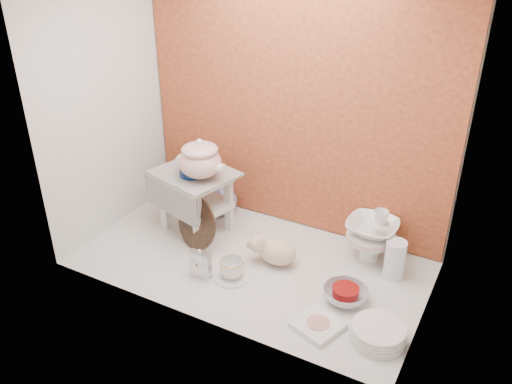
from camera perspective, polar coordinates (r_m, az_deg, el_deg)
ground at (r=2.88m, az=-0.54°, el=-7.47°), size 1.80×1.80×0.00m
niche_shell at (r=2.60m, az=1.32°, el=11.52°), size 1.86×1.03×1.53m
step_stool at (r=3.08m, az=-6.36°, el=-0.96°), size 0.50×0.46×0.37m
soup_tureen at (r=2.88m, az=-5.95°, el=3.55°), size 0.30×0.30×0.23m
cobalt_bowl at (r=2.96m, az=-6.82°, el=2.25°), size 0.17×0.17×0.05m
floral_platter at (r=3.38m, az=-6.06°, el=1.74°), size 0.38×0.24×0.36m
blue_white_vase at (r=3.27m, az=-3.84°, el=-0.52°), size 0.25×0.25×0.22m
lacquer_tray at (r=2.95m, az=-6.34°, el=-3.36°), size 0.31×0.17×0.29m
mantel_clock at (r=2.74m, az=-5.96°, el=-7.56°), size 0.11×0.04×0.17m
plush_pig at (r=2.82m, az=2.26°, el=-6.31°), size 0.28×0.21×0.16m
teacup_saucer at (r=2.76m, az=-2.57°, el=-9.03°), size 0.23×0.23×0.01m
gold_rim_teacup at (r=2.73m, az=-2.59°, el=-8.08°), size 0.15×0.15×0.10m
lattice_dish at (r=2.49m, az=6.59°, el=-13.88°), size 0.24×0.24×0.03m
dinner_plate_stack at (r=2.46m, az=12.85°, el=-14.41°), size 0.29×0.29×0.07m
crystal_bowl at (r=2.64m, az=9.47°, el=-10.69°), size 0.27×0.27×0.07m
clear_glass_vase at (r=2.81m, az=14.53°, el=-6.96°), size 0.13×0.13×0.21m
porcelain_tower at (r=2.89m, az=12.18°, el=-4.35°), size 0.29×0.29×0.31m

